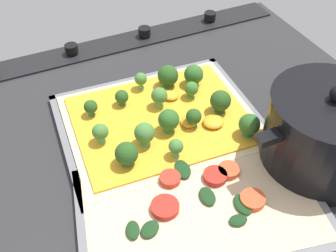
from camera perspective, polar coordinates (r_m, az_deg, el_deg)
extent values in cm
cube|color=#28282B|center=(72.36, 0.35, -2.89)|extent=(85.72, 72.62, 3.00)
cube|color=black|center=(95.24, -8.13, 11.11)|extent=(82.29, 7.00, 0.80)
cylinder|color=black|center=(103.37, 5.84, 14.96)|extent=(2.80, 2.80, 1.80)
cylinder|color=black|center=(96.82, -3.29, 12.98)|extent=(2.80, 2.80, 1.80)
cylinder|color=black|center=(93.02, -13.28, 10.42)|extent=(2.80, 2.80, 1.80)
cube|color=slate|center=(73.70, -1.05, 0.11)|extent=(36.48, 30.40, 0.50)
cube|color=slate|center=(83.33, -4.35, 6.34)|extent=(34.90, 3.22, 1.30)
cube|color=slate|center=(64.89, 3.19, -7.38)|extent=(34.90, 3.22, 1.30)
cube|color=slate|center=(79.28, 10.44, 3.36)|extent=(2.85, 28.44, 1.30)
cube|color=slate|center=(71.18, -13.88, -3.06)|extent=(2.85, 28.44, 1.30)
cube|color=beige|center=(73.19, -1.06, 0.53)|extent=(33.95, 27.86, 1.00)
cube|color=gold|center=(72.71, -1.07, 0.94)|extent=(31.20, 25.11, 0.40)
cone|color=#68AD54|center=(65.94, 1.09, -3.74)|extent=(1.32, 1.32, 1.21)
sphere|color=#427533|center=(64.84, 1.11, -2.84)|extent=(2.40, 2.40, 2.40)
cone|color=#68AD54|center=(78.73, -3.96, 5.58)|extent=(1.30, 1.30, 1.38)
sphere|color=#427533|center=(77.77, -4.01, 6.50)|extent=(2.37, 2.37, 2.37)
cone|color=#68AD54|center=(68.96, -9.22, -1.75)|extent=(1.50, 1.50, 1.27)
sphere|color=#427533|center=(67.80, -9.38, -0.77)|extent=(2.73, 2.73, 2.73)
cone|color=#427635|center=(79.52, -0.01, 5.91)|extent=(2.19, 2.19, 0.87)
sphere|color=#264C1C|center=(78.35, -0.01, 7.03)|extent=(3.98, 3.98, 3.98)
cone|color=#5B9F46|center=(76.90, 3.23, 4.36)|extent=(1.43, 1.43, 0.98)
sphere|color=#386B28|center=(75.98, 3.27, 5.21)|extent=(2.60, 2.60, 2.60)
cone|color=#427635|center=(74.22, -10.55, 1.84)|extent=(1.33, 1.33, 0.99)
sphere|color=#264C1C|center=(73.31, -10.69, 2.65)|extent=(2.43, 2.43, 2.43)
cone|color=#68AD54|center=(74.71, -1.20, 3.20)|extent=(1.63, 1.63, 1.30)
sphere|color=#427533|center=(73.58, -1.22, 4.25)|extent=(2.97, 2.97, 2.97)
cone|color=#427635|center=(75.62, -6.36, 3.27)|extent=(1.37, 1.37, 0.88)
sphere|color=#264C1C|center=(74.75, -6.45, 4.07)|extent=(2.49, 2.49, 2.49)
cone|color=#68AD54|center=(67.79, -3.21, -2.09)|extent=(1.87, 1.87, 1.28)
sphere|color=#427533|center=(66.43, -3.28, -0.94)|extent=(3.41, 3.41, 3.41)
cone|color=#4D8B3F|center=(79.99, 3.53, 6.10)|extent=(2.05, 2.05, 0.92)
sphere|color=#2D5B23|center=(78.88, 3.59, 7.17)|extent=(3.73, 3.73, 3.73)
cone|color=#427635|center=(65.30, -5.67, -4.88)|extent=(2.03, 2.03, 0.84)
sphere|color=#264C1C|center=(63.96, -5.78, -3.81)|extent=(3.70, 3.70, 3.70)
cone|color=#4D8B3F|center=(70.61, 11.03, -0.86)|extent=(1.98, 1.98, 1.04)
sphere|color=#2D5B23|center=(69.34, 11.24, 0.24)|extent=(3.59, 3.59, 3.59)
cone|color=#427635|center=(71.26, 3.36, 0.63)|extent=(1.49, 1.49, 1.16)
sphere|color=#264C1C|center=(70.18, 3.41, 1.58)|extent=(2.71, 2.71, 2.71)
cone|color=#4D8B3F|center=(70.17, 0.47, -0.15)|extent=(2.00, 2.00, 1.11)
sphere|color=#2D5B23|center=(68.85, 0.48, 1.00)|extent=(3.64, 3.64, 3.64)
cone|color=#427635|center=(74.26, 7.18, 2.39)|extent=(2.05, 2.05, 1.07)
sphere|color=#264C1C|center=(73.00, 7.31, 3.53)|extent=(3.73, 3.73, 3.73)
ellipsoid|color=gold|center=(76.60, 0.27, 4.26)|extent=(4.26, 4.12, 1.15)
ellipsoid|color=gold|center=(71.44, 2.96, 0.70)|extent=(4.45, 4.35, 1.18)
ellipsoid|color=gold|center=(71.55, 6.32, 0.59)|extent=(3.98, 3.73, 1.31)
cube|color=slate|center=(62.01, 4.60, -11.56)|extent=(39.66, 28.67, 0.50)
cube|color=slate|center=(67.82, 2.14, -4.36)|extent=(35.53, 8.36, 1.30)
cube|color=slate|center=(67.45, 19.08, -8.02)|extent=(5.55, 21.72, 1.30)
cube|color=slate|center=(60.54, -11.88, -14.21)|extent=(5.55, 21.72, 1.30)
cube|color=#CEB18B|center=(61.44, 4.64, -11.19)|extent=(36.83, 25.84, 0.90)
cylinder|color=#D14723|center=(62.10, 11.65, -9.98)|extent=(3.74, 3.74, 1.00)
cylinder|color=red|center=(63.25, 0.29, -7.32)|extent=(3.25, 3.25, 1.00)
cylinder|color=#D14723|center=(65.01, 8.44, -6.09)|extent=(3.37, 3.37, 1.00)
cylinder|color=#B22319|center=(60.09, -0.42, -11.21)|extent=(4.16, 4.16, 1.00)
cylinder|color=#B22319|center=(63.96, 6.55, -6.94)|extent=(3.73, 3.73, 1.00)
ellipsoid|color=#193819|center=(59.81, 9.72, -12.76)|extent=(2.91, 2.25, 0.60)
ellipsoid|color=#193819|center=(58.34, -4.93, -14.18)|extent=(2.73, 3.47, 0.60)
ellipsoid|color=#193819|center=(61.50, 10.38, -10.62)|extent=(2.92, 4.07, 0.60)
ellipsoid|color=#193819|center=(58.27, -2.53, -14.11)|extent=(3.80, 3.57, 0.60)
ellipsoid|color=#193819|center=(64.64, 1.99, -5.99)|extent=(3.08, 4.27, 0.60)
ellipsoid|color=#193819|center=(61.64, 5.48, -9.67)|extent=(2.69, 3.72, 0.60)
cylinder|color=black|center=(67.87, 20.73, -1.17)|extent=(18.18, 18.18, 12.44)
cylinder|color=black|center=(63.68, 22.19, 3.06)|extent=(18.55, 18.55, 0.80)
cube|color=black|center=(59.16, 13.81, -1.59)|extent=(3.60, 2.00, 1.20)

